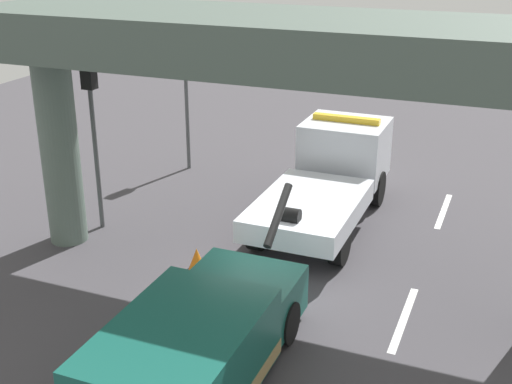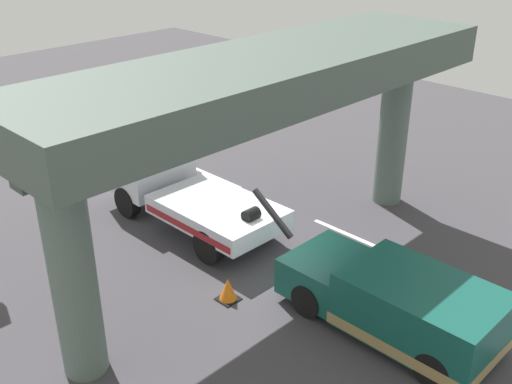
% 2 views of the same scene
% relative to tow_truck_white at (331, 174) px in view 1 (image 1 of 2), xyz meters
% --- Properties ---
extents(ground_plane, '(60.00, 40.00, 0.10)m').
position_rel_tow_truck_white_xyz_m(ground_plane, '(-4.55, -0.00, -1.25)').
color(ground_plane, '#423F44').
extents(lane_stripe_mid, '(2.60, 0.16, 0.01)m').
position_rel_tow_truck_white_xyz_m(lane_stripe_mid, '(-4.55, -2.92, -1.20)').
color(lane_stripe_mid, silver).
rests_on(lane_stripe_mid, ground).
extents(lane_stripe_east, '(2.60, 0.16, 0.01)m').
position_rel_tow_truck_white_xyz_m(lane_stripe_east, '(1.45, -2.92, -1.20)').
color(lane_stripe_east, silver).
rests_on(lane_stripe_east, ground).
extents(tow_truck_white, '(7.25, 2.42, 2.46)m').
position_rel_tow_truck_white_xyz_m(tow_truck_white, '(0.00, 0.00, 0.00)').
color(tow_truck_white, silver).
rests_on(tow_truck_white, ground).
extents(towed_van_green, '(5.20, 2.22, 1.58)m').
position_rel_tow_truck_white_xyz_m(towed_van_green, '(-8.06, -0.00, -0.42)').
color(towed_van_green, '#145147').
rests_on(towed_van_green, ground).
extents(overpass_structure, '(3.60, 13.43, 5.86)m').
position_rel_tow_truck_white_xyz_m(overpass_structure, '(-4.02, -0.00, 3.71)').
color(overpass_structure, '#596B60').
rests_on(overpass_structure, ground).
extents(traffic_light_near, '(0.39, 0.32, 4.63)m').
position_rel_tow_truck_white_xyz_m(traffic_light_near, '(-3.03, 5.38, 2.16)').
color(traffic_light_near, '#515456').
rests_on(traffic_light_near, ground).
extents(traffic_light_far, '(0.39, 0.32, 4.03)m').
position_rel_tow_truck_white_xyz_m(traffic_light_far, '(1.97, 5.38, 1.75)').
color(traffic_light_far, '#515456').
rests_on(traffic_light_far, ground).
extents(traffic_cone_orange, '(0.52, 0.52, 0.62)m').
position_rel_tow_truck_white_xyz_m(traffic_cone_orange, '(-4.38, 1.88, -0.91)').
color(traffic_cone_orange, orange).
rests_on(traffic_cone_orange, ground).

